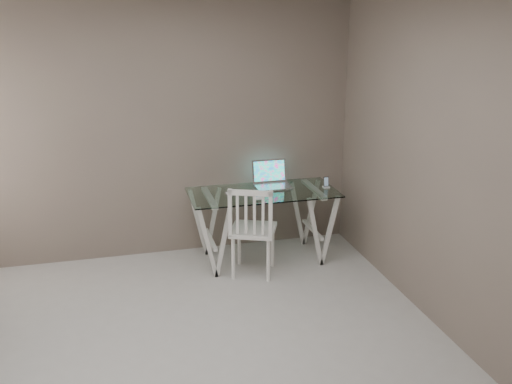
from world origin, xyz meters
TOP-DOWN VIEW (x-y plane):
  - room at (-0.06, 0.02)m, footprint 4.50×4.52m
  - desk at (0.94, 1.79)m, footprint 1.50×0.70m
  - chair at (0.74, 1.44)m, footprint 0.55×0.55m
  - laptop at (1.08, 1.97)m, footprint 0.37×0.31m
  - keyboard at (0.70, 1.79)m, footprint 0.28×0.12m
  - mouse at (0.83, 1.55)m, footprint 0.10×0.06m
  - phone_dock at (1.61, 1.76)m, footprint 0.06×0.06m

SIDE VIEW (x-z plane):
  - desk at x=0.94m, z-range 0.01..0.76m
  - chair at x=0.74m, z-range 0.05..0.98m
  - keyboard at x=0.70m, z-range 0.75..0.75m
  - mouse at x=0.83m, z-range 0.75..0.78m
  - phone_dock at x=1.61m, z-range 0.72..0.83m
  - laptop at x=1.08m, z-range 0.68..0.94m
  - room at x=-0.06m, z-range 0.36..3.07m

